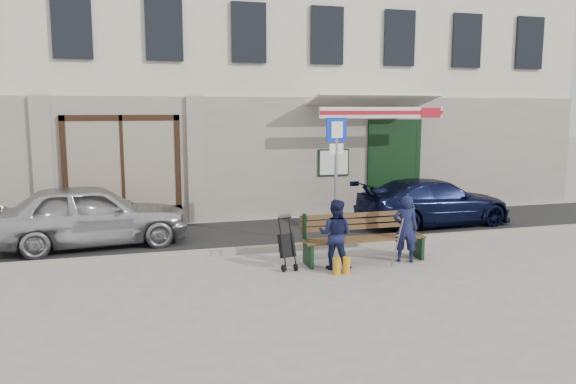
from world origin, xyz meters
name	(u,v)px	position (x,y,z in m)	size (l,w,h in m)	color
ground	(308,270)	(0.00, 0.00, 0.00)	(80.00, 80.00, 0.00)	#9E9991
asphalt_lane	(267,234)	(0.00, 3.10, 0.01)	(60.00, 3.20, 0.01)	#282828
curb	(285,247)	(0.00, 1.50, 0.06)	(60.00, 0.18, 0.12)	#9E9384
building	(226,41)	(0.01, 8.45, 4.97)	(20.00, 8.27, 10.00)	beige
car_silver	(91,215)	(-3.86, 2.95, 0.68)	(1.60, 3.99, 1.36)	#B5B4B9
car_navy	(434,202)	(4.25, 2.93, 0.58)	(1.64, 4.02, 1.17)	black
parking_sign	(336,160)	(1.16, 1.68, 1.82)	(0.49, 0.15, 2.71)	gray
bench	(362,238)	(1.17, 0.27, 0.46)	(2.40, 1.17, 0.98)	brown
man	(406,229)	(1.96, 0.04, 0.64)	(0.47, 0.31, 1.28)	#16193D
woman	(335,234)	(0.51, -0.04, 0.64)	(0.62, 0.48, 1.28)	#141839
stroller	(287,247)	(-0.34, 0.18, 0.41)	(0.32, 0.42, 0.93)	black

